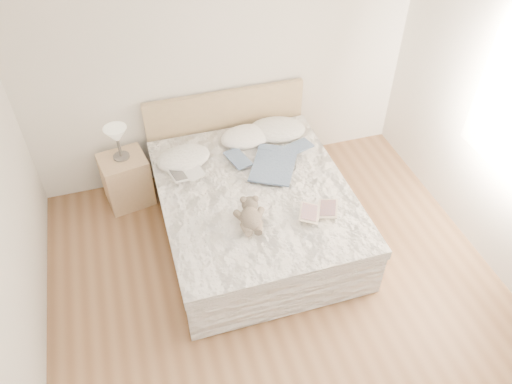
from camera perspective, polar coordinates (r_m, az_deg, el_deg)
floor at (r=4.39m, az=4.20°, el=-15.01°), size 4.00×4.50×0.00m
ceiling at (r=2.55m, az=7.41°, el=19.14°), size 4.00×4.50×0.00m
wall_back at (r=5.07m, az=-3.99°, el=15.07°), size 4.00×0.02×2.70m
bed at (r=4.86m, az=-0.41°, el=-1.60°), size 1.72×2.14×1.00m
nightstand at (r=5.35m, az=-14.58°, el=1.36°), size 0.51×0.47×0.56m
table_lamp at (r=5.05m, az=-15.63°, el=6.12°), size 0.23×0.23×0.36m
pillow_left at (r=4.93m, az=-8.29°, el=3.86°), size 0.59×0.46×0.16m
pillow_middle at (r=5.16m, az=-1.17°, el=6.35°), size 0.55×0.40×0.16m
pillow_right at (r=5.26m, az=2.40°, el=7.15°), size 0.66×0.53×0.18m
blouse at (r=4.83m, az=2.06°, el=3.20°), size 0.86×0.88×0.02m
photo_book at (r=4.76m, az=-7.93°, el=2.04°), size 0.36×0.28×0.02m
childrens_book at (r=4.38m, az=7.15°, el=-2.20°), size 0.42×0.37×0.02m
teddy_bear at (r=4.22m, az=-0.63°, el=-3.67°), size 0.27×0.36×0.18m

